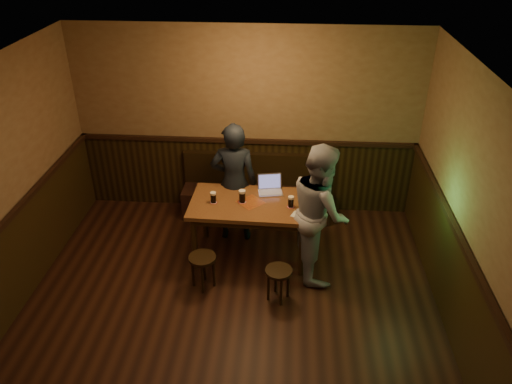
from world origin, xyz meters
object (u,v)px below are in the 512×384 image
object	(u,v)px
pint_mid	(242,196)
laptop	(270,187)
bench	(256,196)
stool_left	(203,263)
person_suit	(234,183)
stool_right	(279,276)
pint_left	(213,197)
pint_right	(291,202)
person_grey	(320,212)
pub_table	(251,210)

from	to	relation	value
pint_mid	laptop	size ratio (longest dim) A/B	0.49
pint_mid	bench	bearing A→B (deg)	84.05
stool_left	pint_mid	world-z (taller)	pint_mid
stool_left	bench	bearing A→B (deg)	72.73
stool_left	laptop	xyz separation A→B (m)	(0.77, 0.99, 0.53)
stool_left	laptop	world-z (taller)	laptop
person_suit	pint_mid	bearing A→B (deg)	108.42
bench	pint_mid	distance (m)	1.20
pint_mid	person_suit	xyz separation A→B (m)	(-0.15, 0.43, -0.05)
stool_right	person_suit	size ratio (longest dim) A/B	0.25
stool_right	person_suit	distance (m)	1.53
pint_left	pint_right	xyz separation A→B (m)	(0.99, -0.03, 0.00)
stool_right	pint_mid	bearing A→B (deg)	120.89
stool_right	person_grey	xyz separation A→B (m)	(0.47, 0.59, 0.55)
pub_table	stool_left	distance (m)	0.94
pint_mid	person_grey	xyz separation A→B (m)	(0.98, -0.26, -0.03)
laptop	pub_table	bearing A→B (deg)	-138.38
pub_table	pint_left	bearing A→B (deg)	-173.65
bench	pint_right	size ratio (longest dim) A/B	14.38
bench	stool_left	xyz separation A→B (m)	(-0.53, -1.72, 0.05)
stool_left	pint_mid	xyz separation A→B (m)	(0.43, 0.69, 0.56)
pint_mid	person_suit	world-z (taller)	person_suit
laptop	person_grey	bearing A→B (deg)	-51.70
person_suit	laptop	bearing A→B (deg)	164.56
person_suit	stool_right	bearing A→B (deg)	116.15
person_grey	stool_right	bearing A→B (deg)	130.59
bench	pint_mid	bearing A→B (deg)	-95.95
person_grey	laptop	bearing A→B (deg)	38.16
laptop	person_suit	bearing A→B (deg)	155.32
pint_mid	person_grey	size ratio (longest dim) A/B	0.10
pub_table	person_suit	xyz separation A→B (m)	(-0.26, 0.43, 0.15)
pint_left	person_grey	distance (m)	1.37
pint_right	bench	bearing A→B (deg)	114.99
person_suit	person_grey	world-z (taller)	person_grey
pint_right	person_grey	world-z (taller)	person_grey
pint_left	stool_right	bearing A→B (deg)	-42.72
pint_right	person_suit	xyz separation A→B (m)	(-0.77, 0.50, -0.04)
stool_left	pint_left	world-z (taller)	pint_left
stool_left	pint_right	xyz separation A→B (m)	(1.05, 0.61, 0.54)
stool_right	pint_left	size ratio (longest dim) A/B	2.86
pub_table	person_suit	distance (m)	0.52
stool_left	stool_right	world-z (taller)	stool_left
pub_table	stool_left	bearing A→B (deg)	-126.26
bench	pint_left	distance (m)	1.32
bench	pub_table	world-z (taller)	bench
pub_table	laptop	distance (m)	0.42
pint_left	pint_right	bearing A→B (deg)	-1.94
pint_right	person_grey	size ratio (longest dim) A/B	0.09
laptop	person_suit	world-z (taller)	person_suit
stool_right	laptop	size ratio (longest dim) A/B	1.22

